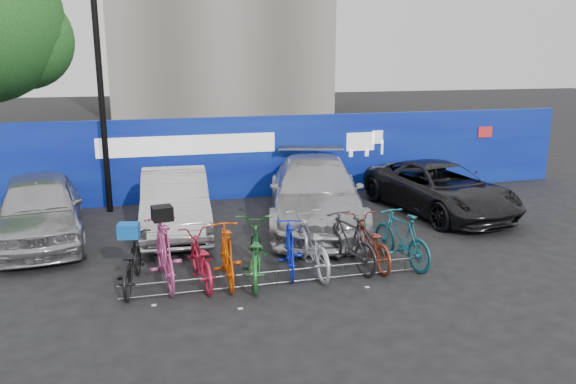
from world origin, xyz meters
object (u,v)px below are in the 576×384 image
object	(u,v)px
lamppost	(101,89)
bike_3	(227,254)
bike_9	(402,238)
bike_rack	(276,277)
bike_1	(164,252)
car_3	(440,188)
bike_2	(200,259)
bike_7	(349,241)
bike_8	(370,242)
bike_0	(131,263)
bike_4	(255,252)
bike_5	(290,248)
car_1	(175,202)
bike_6	(311,244)
car_0	(39,209)
car_2	(316,193)

from	to	relation	value
lamppost	bike_3	world-z (taller)	lamppost
bike_3	bike_9	xyz separation A→B (m)	(3.54, 0.05, 0.00)
bike_rack	bike_1	xyz separation A→B (m)	(-1.96, 0.60, 0.45)
lamppost	bike_9	bearing A→B (deg)	-43.32
car_3	bike_2	distance (m)	7.43
bike_7	lamppost	bearing A→B (deg)	-63.00
bike_1	bike_7	world-z (taller)	bike_1
bike_2	bike_8	bearing A→B (deg)	175.89
lamppost	bike_0	world-z (taller)	lamppost
lamppost	bike_4	distance (m)	6.86
bike_5	bike_7	world-z (taller)	bike_7
car_1	car_3	distance (m)	6.94
bike_4	bike_3	bearing A→B (deg)	13.23
bike_1	bike_7	size ratio (longest dim) A/B	1.10
bike_3	bike_8	bearing A→B (deg)	-174.68
bike_3	bike_9	world-z (taller)	bike_9
lamppost	bike_rack	xyz separation A→B (m)	(3.20, -6.00, -3.11)
bike_6	bike_7	xyz separation A→B (m)	(0.76, -0.05, 0.01)
bike_rack	bike_4	world-z (taller)	bike_4
bike_4	bike_7	distance (m)	1.91
car_0	bike_3	bearing A→B (deg)	-49.40
bike_4	bike_7	world-z (taller)	bike_7
car_1	bike_2	world-z (taller)	car_1
bike_1	bike_3	world-z (taller)	bike_1
bike_0	bike_4	xyz separation A→B (m)	(2.25, -0.18, 0.07)
bike_rack	car_1	world-z (taller)	car_1
bike_6	bike_1	bearing A→B (deg)	-1.50
car_1	bike_4	size ratio (longest dim) A/B	2.09
bike_7	bike_8	size ratio (longest dim) A/B	1.00
bike_4	bike_8	size ratio (longest dim) A/B	1.13
car_1	bike_0	world-z (taller)	car_1
bike_rack	bike_7	bearing A→B (deg)	17.65
car_1	bike_6	size ratio (longest dim) A/B	2.10
car_2	bike_0	size ratio (longest dim) A/B	3.03
bike_1	bike_4	world-z (taller)	bike_1
bike_0	bike_5	size ratio (longest dim) A/B	1.08
car_2	bike_2	size ratio (longest dim) A/B	3.06
bike_3	bike_4	size ratio (longest dim) A/B	0.88
car_2	bike_2	world-z (taller)	car_2
bike_2	bike_4	world-z (taller)	bike_4
car_2	bike_2	bearing A→B (deg)	-122.00
bike_4	bike_6	distance (m)	1.16
car_3	bike_0	size ratio (longest dim) A/B	2.64
lamppost	bike_9	size ratio (longest dim) A/B	3.30
car_2	bike_1	world-z (taller)	car_2
bike_5	bike_7	distance (m)	1.19
car_1	car_3	xyz separation A→B (m)	(6.94, -0.14, -0.05)
car_0	bike_2	bearing A→B (deg)	-52.65
car_1	car_2	world-z (taller)	car_2
lamppost	bike_1	distance (m)	6.15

